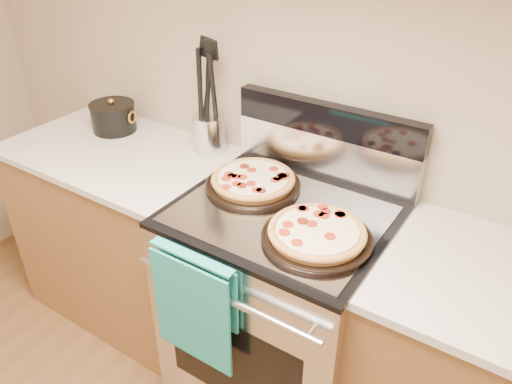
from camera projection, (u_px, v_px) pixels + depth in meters
The scene contains 15 objects.
wall_back at pixel (337, 67), 1.80m from camera, with size 4.00×4.00×0.00m, color tan.
range_body at pixel (281, 307), 2.02m from camera, with size 0.76×0.68×0.90m, color #B7B7BC.
oven_window at pixel (233, 363), 1.78m from camera, with size 0.56×0.01×0.40m, color black.
cooktop at pixel (284, 213), 1.78m from camera, with size 0.76×0.68×0.02m, color black.
backsplash_lower at pixel (325, 155), 1.95m from camera, with size 0.76×0.06×0.18m, color silver.
backsplash_upper at pixel (328, 119), 1.87m from camera, with size 0.76×0.06×0.12m, color black.
oven_handle at pixel (223, 297), 1.57m from camera, with size 0.03×0.03×0.70m, color silver.
dish_towel at pixel (195, 305), 1.68m from camera, with size 0.32×0.05×0.42m, color teal, non-canonical shape.
foil_sheet at pixel (280, 214), 1.75m from camera, with size 0.70×0.55×0.01m, color gray.
cabinet_left at pixel (131, 235), 2.46m from camera, with size 1.00×0.62×0.88m, color brown.
countertop_left at pixel (118, 152), 2.22m from camera, with size 1.02×0.64×0.03m, color beige.
pepperoni_pizza_back at pixel (253, 181), 1.90m from camera, with size 0.36×0.36×0.05m, color #BA7A38, non-canonical shape.
pepperoni_pizza_front at pixel (317, 234), 1.61m from camera, with size 0.36×0.36×0.05m, color #BA7A38, non-canonical shape.
utensil_crock at pixel (209, 134), 2.15m from camera, with size 0.14×0.14×0.17m, color silver.
saucepan at pixel (114, 118), 2.36m from camera, with size 0.20×0.20×0.12m, color black.
Camera 1 is at (0.73, 0.35, 1.90)m, focal length 35.00 mm.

